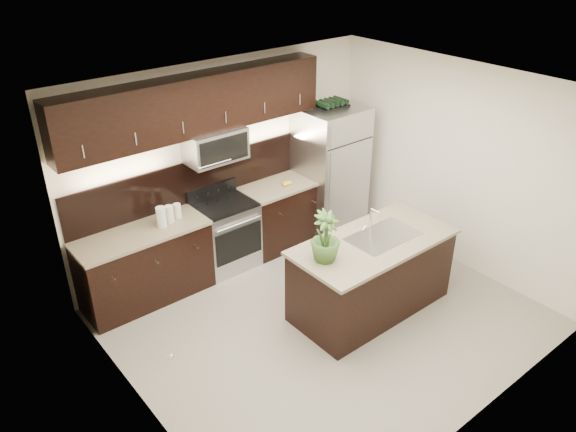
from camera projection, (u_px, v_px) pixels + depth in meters
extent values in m
plane|color=gray|center=(324.00, 318.00, 6.65)|extent=(4.50, 4.50, 0.00)
cube|color=silver|center=(225.00, 162.00, 7.38)|extent=(4.50, 0.02, 2.70)
cube|color=silver|center=(492.00, 307.00, 4.65)|extent=(4.50, 0.02, 2.70)
cube|color=silver|center=(134.00, 298.00, 4.76)|extent=(0.02, 4.00, 2.70)
cube|color=silver|center=(456.00, 166.00, 7.26)|extent=(0.02, 4.00, 2.70)
cube|color=white|center=(333.00, 94.00, 5.37)|extent=(4.50, 4.00, 0.02)
cube|color=silver|center=(187.00, 380.00, 4.39)|extent=(0.04, 0.80, 2.02)
sphere|color=silver|center=(171.00, 357.00, 4.63)|extent=(0.06, 0.06, 0.06)
cube|color=black|center=(94.00, 232.00, 5.14)|extent=(0.01, 0.32, 0.46)
cube|color=white|center=(95.00, 232.00, 5.14)|extent=(0.00, 0.24, 0.36)
cube|color=black|center=(145.00, 267.00, 6.81)|extent=(1.57, 0.62, 0.90)
cube|color=black|center=(282.00, 214.00, 7.99)|extent=(1.16, 0.62, 0.90)
cube|color=#B2B2B7|center=(226.00, 236.00, 7.45)|extent=(0.76, 0.62, 0.90)
cube|color=black|center=(224.00, 205.00, 7.23)|extent=(0.76, 0.60, 0.03)
cube|color=tan|center=(141.00, 233.00, 6.58)|extent=(1.59, 0.65, 0.04)
cube|color=tan|center=(282.00, 185.00, 7.77)|extent=(1.18, 0.65, 0.04)
cube|color=black|center=(196.00, 180.00, 7.18)|extent=(3.49, 0.02, 0.56)
cube|color=#B2B2B7|center=(215.00, 145.00, 6.94)|extent=(0.76, 0.40, 0.40)
cube|color=black|center=(196.00, 105.00, 6.58)|extent=(3.49, 0.33, 0.70)
cube|color=black|center=(371.00, 276.00, 6.63)|extent=(1.90, 0.90, 0.90)
cube|color=tan|center=(374.00, 242.00, 6.41)|extent=(1.96, 0.96, 0.04)
cube|color=silver|center=(383.00, 236.00, 6.48)|extent=(0.84, 0.50, 0.01)
cylinder|color=silver|center=(370.00, 220.00, 6.57)|extent=(0.03, 0.03, 0.24)
cylinder|color=silver|center=(376.00, 211.00, 6.45)|extent=(0.02, 0.14, 0.02)
cylinder|color=silver|center=(380.00, 217.00, 6.42)|extent=(0.02, 0.02, 0.10)
cube|color=#B2B2B7|center=(329.00, 170.00, 8.18)|extent=(0.90, 0.81, 1.87)
cube|color=black|center=(331.00, 106.00, 7.73)|extent=(0.46, 0.29, 0.03)
cylinder|color=black|center=(322.00, 105.00, 7.61)|extent=(0.08, 0.26, 0.08)
cylinder|color=black|center=(327.00, 104.00, 7.66)|extent=(0.08, 0.26, 0.08)
cylinder|color=black|center=(331.00, 103.00, 7.70)|extent=(0.08, 0.26, 0.08)
cylinder|color=black|center=(336.00, 101.00, 7.75)|extent=(0.08, 0.26, 0.08)
cylinder|color=black|center=(341.00, 100.00, 7.80)|extent=(0.08, 0.26, 0.08)
imported|color=#375923|center=(326.00, 237.00, 5.91)|extent=(0.36, 0.36, 0.57)
cylinder|color=silver|center=(161.00, 217.00, 6.63)|extent=(0.12, 0.12, 0.25)
cylinder|color=silver|center=(169.00, 214.00, 6.74)|extent=(0.11, 0.11, 0.21)
cylinder|color=silver|center=(177.00, 211.00, 6.85)|extent=(0.09, 0.09, 0.18)
cylinder|color=silver|center=(309.00, 169.00, 7.93)|extent=(0.10, 0.10, 0.19)
cylinder|color=silver|center=(309.00, 162.00, 7.88)|extent=(0.10, 0.10, 0.02)
cylinder|color=silver|center=(309.00, 159.00, 7.86)|extent=(0.01, 0.01, 0.08)
ellipsoid|color=gold|center=(284.00, 184.00, 7.68)|extent=(0.16, 0.13, 0.05)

